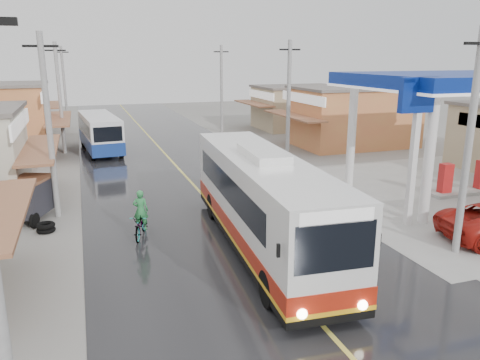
{
  "coord_description": "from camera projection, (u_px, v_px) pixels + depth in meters",
  "views": [
    {
      "loc": [
        -5.66,
        -12.56,
        6.99
      ],
      "look_at": [
        0.62,
        5.91,
        1.82
      ],
      "focal_mm": 35.0,
      "sensor_mm": 36.0,
      "label": 1
    }
  ],
  "objects": [
    {
      "name": "tyre_stack",
      "position": [
        46.0,
        227.0,
        19.17
      ],
      "size": [
        0.76,
        0.76,
        0.39
      ],
      "color": "black",
      "rests_on": "ground"
    },
    {
      "name": "shopfronts_right",
      "position": [
        417.0,
        166.0,
        30.7
      ],
      "size": [
        11.0,
        44.0,
        4.8
      ],
      "primitive_type": null,
      "color": "#BAB4A3",
      "rests_on": "ground"
    },
    {
      "name": "cyclist",
      "position": [
        141.0,
        222.0,
        18.51
      ],
      "size": [
        1.19,
        1.96,
        2.0
      ],
      "rotation": [
        0.0,
        0.0,
        -0.32
      ],
      "color": "black",
      "rests_on": "ground"
    },
    {
      "name": "utility_poles_right",
      "position": [
        287.0,
        165.0,
        30.96
      ],
      "size": [
        1.6,
        36.0,
        8.0
      ],
      "primitive_type": null,
      "color": "gray",
      "rests_on": "ground"
    },
    {
      "name": "utility_poles_left",
      "position": [
        62.0,
        179.0,
        27.51
      ],
      "size": [
        1.6,
        50.0,
        8.0
      ],
      "primitive_type": null,
      "color": "gray",
      "rests_on": "ground"
    },
    {
      "name": "centre_line",
      "position": [
        183.0,
        173.0,
        28.77
      ],
      "size": [
        0.15,
        90.0,
        0.01
      ],
      "primitive_type": "cube",
      "color": "#D8CC4C",
      "rests_on": "road"
    },
    {
      "name": "road",
      "position": [
        183.0,
        173.0,
        28.78
      ],
      "size": [
        12.0,
        90.0,
        0.02
      ],
      "primitive_type": "cube",
      "color": "black",
      "rests_on": "ground"
    },
    {
      "name": "ground",
      "position": [
        281.0,
        281.0,
        15.05
      ],
      "size": [
        120.0,
        120.0,
        0.0
      ],
      "primitive_type": "plane",
      "color": "slate",
      "rests_on": "ground"
    },
    {
      "name": "coach_bus",
      "position": [
        262.0,
        201.0,
        17.25
      ],
      "size": [
        3.46,
        12.16,
        3.75
      ],
      "rotation": [
        0.0,
        0.0,
        -0.07
      ],
      "color": "silver",
      "rests_on": "road"
    },
    {
      "name": "second_bus",
      "position": [
        100.0,
        132.0,
        35.01
      ],
      "size": [
        2.98,
        8.44,
        2.74
      ],
      "rotation": [
        0.0,
        0.0,
        0.09
      ],
      "color": "silver",
      "rests_on": "road"
    },
    {
      "name": "tricycle_near",
      "position": [
        29.0,
        197.0,
        20.39
      ],
      "size": [
        2.34,
        2.84,
        1.86
      ],
      "rotation": [
        0.0,
        0.0,
        -0.4
      ],
      "color": "#26262D",
      "rests_on": "ground"
    }
  ]
}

